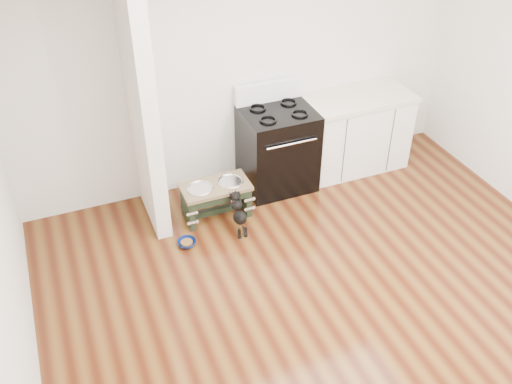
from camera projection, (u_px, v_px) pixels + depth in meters
name	position (u px, v px, depth m)	size (l,w,h in m)	color
ground	(352.00, 325.00, 4.83)	(5.00, 5.00, 0.00)	#3F190B
room_shell	(376.00, 165.00, 3.88)	(5.00, 5.00, 5.00)	silver
partition_wall	(141.00, 100.00, 5.26)	(0.15, 0.80, 2.70)	silver
oven_range	(277.00, 148.00, 6.25)	(0.76, 0.69, 1.14)	black
cabinet_run	(354.00, 132.00, 6.58)	(1.24, 0.64, 0.91)	white
dog_feeder	(216.00, 194.00, 5.89)	(0.70, 0.38, 0.40)	black
puppy	(238.00, 212.00, 5.71)	(0.12, 0.36, 0.43)	black
floor_bowl	(187.00, 243.00, 5.64)	(0.20, 0.20, 0.06)	navy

